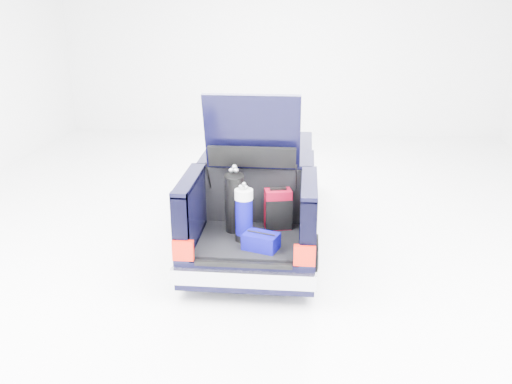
# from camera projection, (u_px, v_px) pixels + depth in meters

# --- Properties ---
(ground) EXTENTS (14.00, 14.00, 0.00)m
(ground) POSITION_uv_depth(u_px,v_px,m) (259.00, 234.00, 8.80)
(ground) COLOR white
(ground) RESTS_ON ground
(car) EXTENTS (1.87, 4.65, 2.47)m
(car) POSITION_uv_depth(u_px,v_px,m) (260.00, 193.00, 8.67)
(car) COLOR black
(car) RESTS_ON ground
(red_suitcase) EXTENTS (0.40, 0.31, 0.59)m
(red_suitcase) POSITION_uv_depth(u_px,v_px,m) (278.00, 209.00, 7.45)
(red_suitcase) COLOR maroon
(red_suitcase) RESTS_ON car
(black_golf_bag) EXTENTS (0.30, 0.40, 0.95)m
(black_golf_bag) POSITION_uv_depth(u_px,v_px,m) (235.00, 203.00, 7.27)
(black_golf_bag) COLOR black
(black_golf_bag) RESTS_ON car
(blue_golf_bag) EXTENTS (0.31, 0.31, 0.80)m
(blue_golf_bag) POSITION_uv_depth(u_px,v_px,m) (244.00, 215.00, 7.05)
(blue_golf_bag) COLOR black
(blue_golf_bag) RESTS_ON car
(blue_duffel) EXTENTS (0.50, 0.41, 0.23)m
(blue_duffel) POSITION_uv_depth(u_px,v_px,m) (261.00, 241.00, 6.89)
(blue_duffel) COLOR #07046A
(blue_duffel) RESTS_ON car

